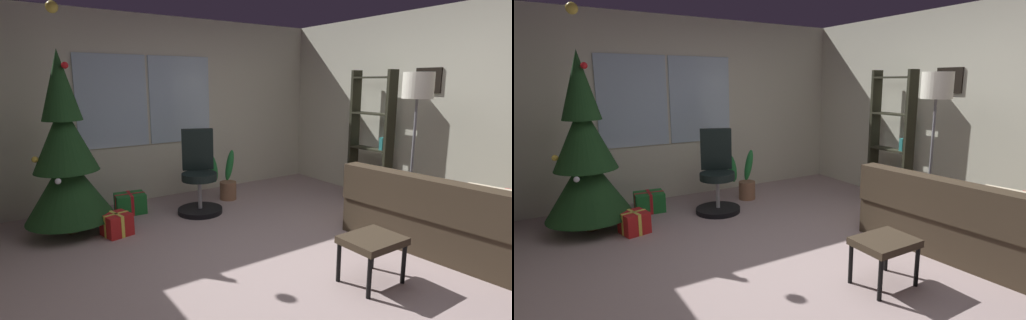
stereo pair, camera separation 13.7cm
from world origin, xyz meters
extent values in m
cube|color=#AB9592|center=(0.00, 0.00, -0.05)|extent=(4.71, 5.65, 0.10)
cube|color=beige|center=(0.00, 2.87, 1.26)|extent=(4.71, 0.10, 2.52)
cube|color=silver|center=(-0.82, 2.81, 1.38)|extent=(0.90, 0.03, 1.20)
cube|color=silver|center=(0.12, 2.81, 1.38)|extent=(0.90, 0.03, 1.20)
cube|color=beige|center=(2.40, 0.00, 1.26)|extent=(0.10, 5.65, 2.52)
cube|color=black|center=(2.34, 0.39, 1.65)|extent=(0.02, 0.34, 0.30)
cube|color=#3C3022|center=(1.50, -0.51, 0.19)|extent=(1.02, 2.01, 0.39)
cube|color=#3C3022|center=(1.15, -0.54, 0.57)|extent=(0.36, 1.96, 0.37)
cube|color=#3C3022|center=(1.42, 0.39, 0.49)|extent=(0.87, 0.21, 0.20)
cube|color=beige|center=(1.31, -0.95, 0.56)|extent=(0.25, 0.42, 0.42)
cube|color=#3C3022|center=(0.31, -0.54, 0.37)|extent=(0.48, 0.38, 0.06)
cylinder|color=black|center=(0.10, -0.69, 0.17)|extent=(0.04, 0.04, 0.34)
cylinder|color=black|center=(0.52, -0.69, 0.17)|extent=(0.04, 0.04, 0.34)
cylinder|color=black|center=(0.10, -0.38, 0.17)|extent=(0.04, 0.04, 0.34)
cylinder|color=black|center=(0.52, -0.38, 0.17)|extent=(0.04, 0.04, 0.34)
cylinder|color=#4C331E|center=(-1.54, 2.03, 0.08)|extent=(0.12, 0.12, 0.16)
cone|color=#1A3D1B|center=(-1.54, 2.03, 0.52)|extent=(0.91, 0.91, 0.73)
cone|color=#1A3D1B|center=(-1.54, 2.03, 1.06)|extent=(0.66, 0.66, 0.73)
cone|color=#1A3D1B|center=(-1.54, 2.03, 1.60)|extent=(0.40, 0.40, 0.73)
sphere|color=red|center=(-1.48, 1.94, 1.80)|extent=(0.07, 0.07, 0.07)
sphere|color=gold|center=(-1.83, 2.01, 0.86)|extent=(0.06, 0.06, 0.06)
sphere|color=silver|center=(-1.67, 1.73, 0.67)|extent=(0.06, 0.06, 0.06)
sphere|color=blue|center=(-1.64, 2.20, 1.36)|extent=(0.07, 0.07, 0.07)
sphere|color=#1E8C4C|center=(-1.49, 2.23, 1.33)|extent=(0.07, 0.07, 0.07)
sphere|color=#F2D14C|center=(-1.54, 2.03, 2.36)|extent=(0.12, 0.12, 0.12)
cube|color=red|center=(-1.15, 1.70, 0.12)|extent=(0.32, 0.33, 0.24)
cube|color=#EAD84C|center=(-1.15, 1.70, 0.12)|extent=(0.28, 0.10, 0.24)
cube|color=#EAD84C|center=(-1.15, 1.70, 0.12)|extent=(0.10, 0.28, 0.24)
cube|color=#1E722D|center=(-0.81, 2.36, 0.12)|extent=(0.38, 0.34, 0.25)
cube|color=red|center=(-0.81, 2.36, 0.12)|extent=(0.36, 0.07, 0.25)
cube|color=red|center=(-0.81, 2.36, 0.12)|extent=(0.07, 0.32, 0.25)
cylinder|color=black|center=(-0.08, 1.85, 0.03)|extent=(0.56, 0.56, 0.06)
cylinder|color=#B2B2B7|center=(-0.08, 1.85, 0.27)|extent=(0.05, 0.05, 0.41)
cylinder|color=black|center=(-0.08, 1.85, 0.47)|extent=(0.44, 0.44, 0.09)
cube|color=black|center=(-0.01, 2.03, 0.79)|extent=(0.41, 0.24, 0.53)
cube|color=#2A2A1D|center=(2.13, 0.75, 0.90)|extent=(0.18, 0.04, 1.79)
cube|color=#2A2A1D|center=(2.13, 1.35, 0.90)|extent=(0.18, 0.04, 1.79)
cube|color=#2A2A1D|center=(2.13, 1.05, 0.25)|extent=(0.18, 0.56, 0.02)
cube|color=#2A2A1D|center=(2.13, 1.05, 0.73)|extent=(0.18, 0.56, 0.02)
cube|color=#2A2A1D|center=(2.13, 1.05, 1.21)|extent=(0.18, 0.56, 0.02)
cube|color=#2A2A1D|center=(2.13, 1.05, 1.69)|extent=(0.18, 0.56, 0.02)
cube|color=maroon|center=(2.15, 0.84, 0.37)|extent=(0.15, 0.05, 0.22)
cube|color=navy|center=(2.15, 0.92, 0.34)|extent=(0.14, 0.08, 0.16)
cube|color=beige|center=(2.15, 0.99, 0.33)|extent=(0.14, 0.04, 0.14)
cube|color=#266931|center=(2.14, 1.05, 0.35)|extent=(0.16, 0.06, 0.18)
cube|color=#832A75|center=(2.14, 1.12, 0.36)|extent=(0.17, 0.07, 0.19)
cube|color=#C06B30|center=(2.15, 1.19, 0.35)|extent=(0.16, 0.04, 0.18)
cube|color=#485762|center=(2.15, 1.25, 0.34)|extent=(0.16, 0.05, 0.16)
cube|color=olive|center=(2.15, 1.32, 0.36)|extent=(0.15, 0.07, 0.20)
cube|color=teal|center=(2.15, 0.84, 0.83)|extent=(0.14, 0.05, 0.17)
cylinder|color=slate|center=(1.66, 0.07, 0.01)|extent=(0.28, 0.28, 0.03)
cylinder|color=slate|center=(1.66, 0.07, 0.74)|extent=(0.03, 0.03, 1.43)
cylinder|color=white|center=(1.66, 0.07, 1.60)|extent=(0.32, 0.32, 0.28)
cylinder|color=#8C6146|center=(0.52, 2.17, 0.13)|extent=(0.23, 0.23, 0.25)
ellipsoid|color=#237C37|center=(0.58, 2.24, 0.47)|extent=(0.23, 0.14, 0.46)
ellipsoid|color=#237C37|center=(0.33, 2.25, 0.43)|extent=(0.17, 0.13, 0.37)
ellipsoid|color=#237C37|center=(0.35, 2.27, 0.45)|extent=(0.22, 0.19, 0.42)
camera|label=1|loc=(-2.16, -2.50, 1.64)|focal=27.64mm
camera|label=2|loc=(-2.05, -2.58, 1.64)|focal=27.64mm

